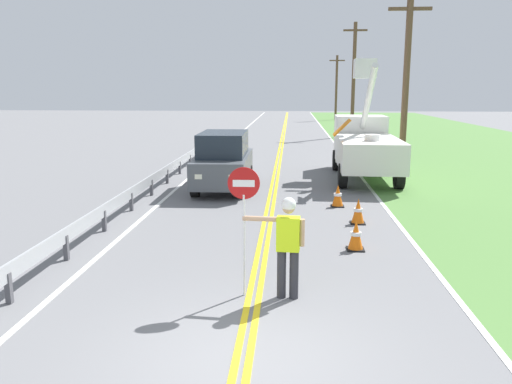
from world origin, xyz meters
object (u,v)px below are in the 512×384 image
(utility_bucket_truck, at_px, (364,144))
(traffic_cone_lead, at_px, (356,236))
(stop_sign_paddle, at_px, (244,203))
(oncoming_suv_nearest, at_px, (224,161))
(flagger_worker, at_px, (288,241))
(utility_pole_near, at_px, (406,82))
(utility_pole_mid, at_px, (354,78))
(traffic_cone_tail, at_px, (338,196))
(traffic_cone_mid, at_px, (358,212))
(utility_pole_far, at_px, (336,86))

(utility_bucket_truck, xyz_separation_m, traffic_cone_lead, (-1.54, -10.07, -1.06))
(stop_sign_paddle, distance_m, oncoming_suv_nearest, 9.97)
(flagger_worker, relative_size, utility_pole_near, 0.24)
(traffic_cone_lead, bearing_deg, oncoming_suv_nearest, 119.55)
(oncoming_suv_nearest, height_order, traffic_cone_lead, oncoming_suv_nearest)
(utility_pole_near, relative_size, utility_pole_mid, 0.88)
(utility_pole_mid, bearing_deg, oncoming_suv_nearest, -108.07)
(traffic_cone_tail, bearing_deg, utility_pole_near, 64.03)
(stop_sign_paddle, height_order, traffic_cone_lead, stop_sign_paddle)
(stop_sign_paddle, distance_m, utility_pole_near, 15.53)
(utility_pole_near, bearing_deg, flagger_worker, -109.09)
(utility_pole_mid, bearing_deg, stop_sign_paddle, -99.87)
(traffic_cone_lead, height_order, traffic_cone_mid, same)
(utility_bucket_truck, relative_size, utility_pole_mid, 0.80)
(utility_pole_near, relative_size, traffic_cone_tail, 10.77)
(traffic_cone_lead, bearing_deg, utility_pole_mid, 83.67)
(oncoming_suv_nearest, relative_size, utility_pole_near, 0.61)
(utility_pole_mid, xyz_separation_m, utility_pole_far, (0.55, 21.64, -0.54))
(traffic_cone_tail, bearing_deg, utility_bucket_truck, 74.56)
(oncoming_suv_nearest, bearing_deg, utility_pole_far, 79.94)
(utility_pole_mid, relative_size, traffic_cone_tail, 12.26)
(flagger_worker, height_order, utility_pole_mid, utility_pole_mid)
(utility_bucket_truck, distance_m, traffic_cone_mid, 7.87)
(utility_pole_near, xyz_separation_m, traffic_cone_tail, (-3.43, -7.04, -3.61))
(stop_sign_paddle, relative_size, oncoming_suv_nearest, 0.50)
(stop_sign_paddle, bearing_deg, utility_bucket_truck, 73.32)
(utility_pole_far, xyz_separation_m, traffic_cone_tail, (-3.80, -46.30, -3.60))
(utility_bucket_truck, xyz_separation_m, utility_pole_mid, (1.69, 19.00, 3.08))
(oncoming_suv_nearest, height_order, traffic_cone_tail, oncoming_suv_nearest)
(utility_bucket_truck, bearing_deg, traffic_cone_lead, -98.68)
(oncoming_suv_nearest, height_order, utility_pole_mid, utility_pole_mid)
(stop_sign_paddle, bearing_deg, traffic_cone_lead, 50.39)
(utility_pole_far, relative_size, traffic_cone_tail, 10.73)
(oncoming_suv_nearest, relative_size, traffic_cone_mid, 6.61)
(stop_sign_paddle, distance_m, utility_pole_far, 53.91)
(utility_pole_mid, height_order, traffic_cone_lead, utility_pole_mid)
(traffic_cone_lead, height_order, traffic_cone_tail, same)
(flagger_worker, xyz_separation_m, utility_bucket_truck, (3.09, 12.94, 0.35))
(utility_pole_near, distance_m, traffic_cone_lead, 12.49)
(traffic_cone_tail, bearing_deg, utility_pole_mid, 82.49)
(oncoming_suv_nearest, distance_m, utility_pole_mid, 23.46)
(utility_pole_near, xyz_separation_m, utility_pole_mid, (-0.18, 17.62, 0.52))
(utility_pole_near, relative_size, traffic_cone_lead, 10.77)
(traffic_cone_mid, bearing_deg, traffic_cone_tail, 100.34)
(flagger_worker, bearing_deg, utility_pole_near, 70.91)
(utility_pole_near, xyz_separation_m, traffic_cone_mid, (-3.05, -9.09, -3.61))
(stop_sign_paddle, relative_size, utility_bucket_truck, 0.34)
(utility_bucket_truck, relative_size, utility_pole_near, 0.91)
(utility_pole_near, bearing_deg, traffic_cone_mid, -108.57)
(flagger_worker, relative_size, traffic_cone_mid, 2.61)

